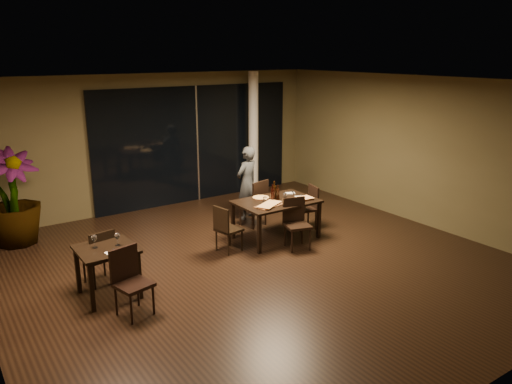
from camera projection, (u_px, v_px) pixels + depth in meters
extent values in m
plane|color=black|center=(256.00, 264.00, 8.39)|extent=(8.00, 8.00, 0.00)
cube|color=#494127|center=(155.00, 141.00, 11.20)|extent=(8.00, 0.10, 3.00)
cube|color=#494127|center=(495.00, 264.00, 4.76)|extent=(8.00, 0.10, 3.00)
cube|color=#494127|center=(420.00, 151.00, 10.17)|extent=(0.10, 8.00, 3.00)
cube|color=white|center=(256.00, 81.00, 7.56)|extent=(8.00, 8.00, 0.04)
cube|color=black|center=(197.00, 144.00, 11.71)|extent=(5.00, 0.06, 2.70)
cylinder|color=silver|center=(253.00, 134.00, 12.18)|extent=(0.24, 0.24, 3.00)
cube|color=black|center=(276.00, 202.00, 9.37)|extent=(1.50, 1.00, 0.04)
cube|color=black|center=(259.00, 235.00, 8.75)|extent=(0.06, 0.06, 0.71)
cube|color=black|center=(319.00, 220.00, 9.49)|extent=(0.06, 0.06, 0.71)
cube|color=black|center=(233.00, 221.00, 9.45)|extent=(0.06, 0.06, 0.71)
cube|color=black|center=(290.00, 208.00, 10.19)|extent=(0.06, 0.06, 0.71)
cube|color=black|center=(106.00, 249.00, 7.13)|extent=(0.80, 0.80, 0.04)
cube|color=black|center=(91.00, 288.00, 6.78)|extent=(0.06, 0.06, 0.71)
cube|color=black|center=(139.00, 276.00, 7.15)|extent=(0.06, 0.06, 0.71)
cube|color=black|center=(78.00, 270.00, 7.32)|extent=(0.06, 0.06, 0.71)
cube|color=black|center=(123.00, 260.00, 7.69)|extent=(0.06, 0.06, 0.71)
cube|color=black|center=(253.00, 204.00, 10.16)|extent=(0.54, 0.54, 0.05)
cylinder|color=black|center=(253.00, 211.00, 10.47)|extent=(0.04, 0.04, 0.46)
cylinder|color=black|center=(240.00, 215.00, 10.21)|extent=(0.04, 0.04, 0.46)
cylinder|color=black|center=(266.00, 214.00, 10.24)|extent=(0.04, 0.04, 0.46)
cylinder|color=black|center=(254.00, 218.00, 9.97)|extent=(0.04, 0.04, 0.46)
cube|color=black|center=(261.00, 194.00, 9.96)|extent=(0.44, 0.15, 0.51)
cube|color=black|center=(297.00, 226.00, 8.96)|extent=(0.52, 0.52, 0.05)
cylinder|color=black|center=(292.00, 241.00, 8.81)|extent=(0.03, 0.03, 0.43)
cylinder|color=black|center=(310.00, 239.00, 8.91)|extent=(0.03, 0.03, 0.43)
cylinder|color=black|center=(285.00, 235.00, 9.12)|extent=(0.03, 0.03, 0.43)
cylinder|color=black|center=(302.00, 233.00, 9.23)|extent=(0.03, 0.03, 0.43)
cube|color=black|center=(294.00, 210.00, 9.07)|extent=(0.42, 0.15, 0.48)
cube|color=black|center=(229.00, 230.00, 8.85)|extent=(0.46, 0.46, 0.04)
cylinder|color=black|center=(242.00, 240.00, 8.90)|extent=(0.03, 0.03, 0.40)
cylinder|color=black|center=(230.00, 236.00, 9.12)|extent=(0.03, 0.03, 0.40)
cylinder|color=black|center=(228.00, 245.00, 8.69)|extent=(0.03, 0.03, 0.40)
cylinder|color=black|center=(216.00, 240.00, 8.91)|extent=(0.03, 0.03, 0.40)
cube|color=black|center=(221.00, 220.00, 8.67)|extent=(0.11, 0.39, 0.45)
cube|color=black|center=(305.00, 209.00, 9.98)|extent=(0.49, 0.49, 0.05)
cylinder|color=black|center=(294.00, 217.00, 10.13)|extent=(0.03, 0.03, 0.41)
cylinder|color=black|center=(301.00, 222.00, 9.83)|extent=(0.03, 0.03, 0.41)
cylinder|color=black|center=(308.00, 215.00, 10.25)|extent=(0.03, 0.03, 0.41)
cylinder|color=black|center=(316.00, 220.00, 9.95)|extent=(0.03, 0.03, 0.41)
cube|color=black|center=(313.00, 197.00, 9.98)|extent=(0.13, 0.40, 0.46)
cube|color=black|center=(98.00, 258.00, 7.62)|extent=(0.47, 0.47, 0.05)
cylinder|color=black|center=(104.00, 264.00, 7.90)|extent=(0.03, 0.03, 0.42)
cylinder|color=black|center=(84.00, 270.00, 7.68)|extent=(0.03, 0.03, 0.42)
cylinder|color=black|center=(115.00, 270.00, 7.67)|extent=(0.03, 0.03, 0.42)
cylinder|color=black|center=(94.00, 277.00, 7.45)|extent=(0.03, 0.03, 0.42)
cube|color=black|center=(103.00, 247.00, 7.43)|extent=(0.41, 0.11, 0.46)
cube|color=black|center=(134.00, 285.00, 6.67)|extent=(0.52, 0.52, 0.05)
cylinder|color=black|center=(131.00, 309.00, 6.49)|extent=(0.04, 0.04, 0.44)
cylinder|color=black|center=(153.00, 299.00, 6.75)|extent=(0.04, 0.04, 0.44)
cylinder|color=black|center=(116.00, 300.00, 6.72)|extent=(0.04, 0.04, 0.44)
cylinder|color=black|center=(138.00, 291.00, 6.97)|extent=(0.04, 0.04, 0.44)
cube|color=black|center=(124.00, 264.00, 6.73)|extent=(0.43, 0.14, 0.49)
imported|color=#2C2E30|center=(247.00, 183.00, 10.49)|extent=(0.61, 0.49, 1.56)
imported|color=#26521B|center=(12.00, 198.00, 9.06)|extent=(1.23, 1.23, 1.78)
cube|color=#452816|center=(269.00, 206.00, 9.04)|extent=(0.61, 0.40, 0.01)
cube|color=#4A2A18|center=(300.00, 200.00, 9.39)|extent=(0.50, 0.25, 0.01)
cylinder|color=red|center=(261.00, 198.00, 9.52)|extent=(0.30, 0.30, 0.01)
cylinder|color=white|center=(265.00, 199.00, 9.29)|extent=(0.08, 0.08, 0.09)
cylinder|color=white|center=(285.00, 195.00, 9.56)|extent=(0.07, 0.07, 0.08)
cube|color=white|center=(300.00, 197.00, 9.58)|extent=(0.21, 0.17, 0.01)
cube|color=white|center=(290.00, 193.00, 9.83)|extent=(0.21, 0.17, 0.01)
cube|color=white|center=(112.00, 252.00, 6.94)|extent=(0.19, 0.12, 0.01)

